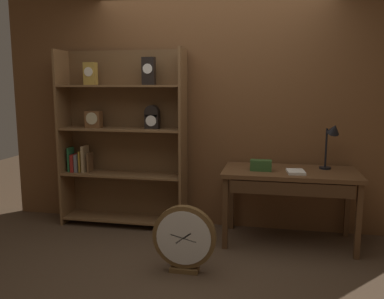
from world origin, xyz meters
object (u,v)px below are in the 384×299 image
(workbench, at_px, (290,179))
(toolbox_small, at_px, (261,165))
(desk_lamp, at_px, (332,137))
(bookshelf, at_px, (122,140))
(round_clock_large, at_px, (184,239))
(open_repair_manual, at_px, (296,172))

(workbench, distance_m, toolbox_small, 0.32)
(desk_lamp, bearing_deg, bookshelf, 177.36)
(workbench, distance_m, round_clock_large, 1.26)
(toolbox_small, bearing_deg, desk_lamp, 14.28)
(desk_lamp, height_order, toolbox_small, desk_lamp)
(bookshelf, height_order, open_repair_manual, bookshelf)
(desk_lamp, xyz_separation_m, toolbox_small, (-0.67, -0.17, -0.28))
(workbench, relative_size, toolbox_small, 6.34)
(open_repair_manual, bearing_deg, workbench, 110.35)
(workbench, height_order, toolbox_small, toolbox_small)
(desk_lamp, bearing_deg, open_repair_manual, -147.27)
(toolbox_small, bearing_deg, bookshelf, 169.95)
(workbench, bearing_deg, bookshelf, 172.86)
(bookshelf, bearing_deg, round_clock_large, -48.18)
(bookshelf, bearing_deg, open_repair_manual, -9.77)
(toolbox_small, bearing_deg, workbench, 8.91)
(bookshelf, xyz_separation_m, round_clock_large, (0.94, -1.06, -0.68))
(bookshelf, distance_m, round_clock_large, 1.57)
(open_repair_manual, bearing_deg, bookshelf, 164.32)
(toolbox_small, distance_m, round_clock_large, 1.10)
(desk_lamp, bearing_deg, round_clock_large, -143.12)
(workbench, bearing_deg, open_repair_manual, -63.74)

